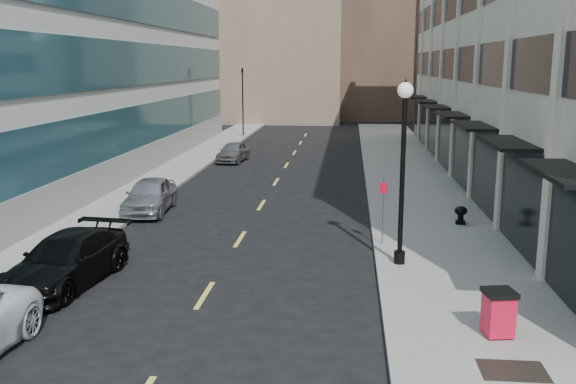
% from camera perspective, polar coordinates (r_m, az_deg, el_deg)
% --- Properties ---
extents(sidewalk_right, '(5.00, 80.00, 0.15)m').
position_cam_1_polar(sidewalk_right, '(30.05, 11.94, -1.29)').
color(sidewalk_right, gray).
rests_on(sidewalk_right, ground).
extents(sidewalk_left, '(3.00, 80.00, 0.15)m').
position_cam_1_polar(sidewalk_left, '(31.67, -14.11, -0.75)').
color(sidewalk_left, gray).
rests_on(sidewalk_left, ground).
extents(skyline_tan_far, '(12.00, 14.00, 22.00)m').
position_cam_1_polar(skyline_tan_far, '(89.11, -6.41, 14.19)').
color(skyline_tan_far, '#856E57').
rests_on(skyline_tan_far, ground).
extents(skyline_stone, '(10.00, 14.00, 20.00)m').
position_cam_1_polar(skyline_stone, '(76.51, 16.45, 13.53)').
color(skyline_stone, beige).
rests_on(skyline_stone, ground).
extents(grate_far, '(1.40, 1.00, 0.01)m').
position_cam_1_polar(grate_far, '(14.87, 19.38, -14.75)').
color(grate_far, black).
rests_on(grate_far, sidewalk_right).
extents(road_centerline, '(0.15, 68.20, 0.01)m').
position_cam_1_polar(road_centerline, '(27.25, -3.23, -2.51)').
color(road_centerline, '#D8CC4C').
rests_on(road_centerline, ground).
extents(traffic_signal, '(0.66, 0.66, 6.98)m').
position_cam_1_polar(traffic_signal, '(57.95, -4.08, 10.54)').
color(traffic_signal, black).
rests_on(traffic_signal, ground).
extents(car_black_pickup, '(2.71, 5.41, 1.51)m').
position_cam_1_polar(car_black_pickup, '(20.41, -19.10, -5.74)').
color(car_black_pickup, black).
rests_on(car_black_pickup, ground).
extents(car_silver_sedan, '(2.09, 4.61, 1.54)m').
position_cam_1_polar(car_silver_sedan, '(29.17, -12.19, -0.29)').
color(car_silver_sedan, gray).
rests_on(car_silver_sedan, ground).
extents(car_grey_sedan, '(1.99, 4.09, 1.34)m').
position_cam_1_polar(car_grey_sedan, '(43.46, -4.90, 3.58)').
color(car_grey_sedan, slate).
rests_on(car_grey_sedan, ground).
extents(trash_bin, '(0.82, 0.85, 1.15)m').
position_cam_1_polar(trash_bin, '(16.24, 18.20, -10.05)').
color(trash_bin, red).
rests_on(trash_bin, sidewalk_right).
extents(lamppost, '(0.50, 0.50, 5.95)m').
position_cam_1_polar(lamppost, '(20.52, 10.19, 3.09)').
color(lamppost, black).
rests_on(lamppost, sidewalk_right).
extents(sign_post, '(0.27, 0.13, 2.40)m').
position_cam_1_polar(sign_post, '(23.03, 8.47, -0.89)').
color(sign_post, slate).
rests_on(sign_post, sidewalk_right).
extents(urn_planter, '(0.52, 0.52, 0.72)m').
position_cam_1_polar(urn_planter, '(26.82, 15.11, -1.83)').
color(urn_planter, black).
rests_on(urn_planter, sidewalk_right).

